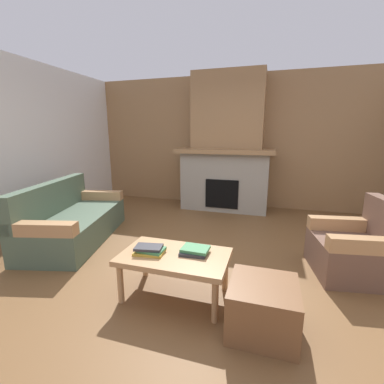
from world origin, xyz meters
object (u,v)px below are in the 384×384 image
object	(u,v)px
armchair	(357,249)
ottoman	(263,307)
couch	(73,221)
coffee_table	(175,260)
fireplace	(226,152)

from	to	relation	value
armchair	ottoman	size ratio (longest dim) A/B	1.68
couch	coffee_table	bearing A→B (deg)	-23.75
fireplace	couch	size ratio (longest dim) A/B	1.38
coffee_table	ottoman	bearing A→B (deg)	-15.00
coffee_table	armchair	bearing A→B (deg)	28.49
fireplace	ottoman	bearing A→B (deg)	-75.20
fireplace	armchair	distance (m)	3.01
couch	coffee_table	xyz separation A→B (m)	(1.91, -0.84, 0.09)
couch	armchair	distance (m)	3.66
armchair	coffee_table	world-z (taller)	armchair
ottoman	fireplace	bearing A→B (deg)	104.80
couch	ottoman	size ratio (longest dim) A/B	3.75
coffee_table	fireplace	bearing A→B (deg)	91.47
fireplace	ottoman	size ratio (longest dim) A/B	5.19
coffee_table	ottoman	distance (m)	0.86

